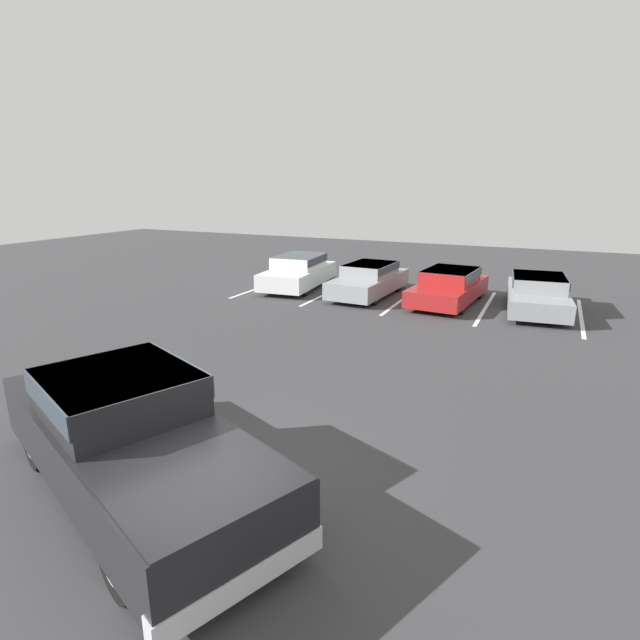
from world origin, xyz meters
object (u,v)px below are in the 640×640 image
parked_sedan_b (369,279)px  parked_sedan_c (449,285)px  pickup_truck (132,438)px  parked_sedan_d (538,292)px  parked_sedan_a (298,271)px

parked_sedan_b → parked_sedan_c: size_ratio=0.97×
pickup_truck → parked_sedan_d: (4.58, 13.30, -0.21)m
pickup_truck → parked_sedan_b: bearing=118.5°
parked_sedan_c → pickup_truck: bearing=-2.2°
parked_sedan_b → parked_sedan_c: parked_sedan_b is taller
pickup_truck → parked_sedan_c: pickup_truck is taller
parked_sedan_a → parked_sedan_c: parked_sedan_a is taller
parked_sedan_d → parked_sedan_a: bearing=-95.5°
parked_sedan_a → parked_sedan_b: size_ratio=1.01×
parked_sedan_c → parked_sedan_d: parked_sedan_c is taller
parked_sedan_b → parked_sedan_d: parked_sedan_b is taller
parked_sedan_c → parked_sedan_b: bearing=-83.9°
parked_sedan_c → parked_sedan_d: bearing=95.9°
pickup_truck → parked_sedan_b: size_ratio=1.34×
pickup_truck → parked_sedan_a: (-4.38, 13.33, -0.16)m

